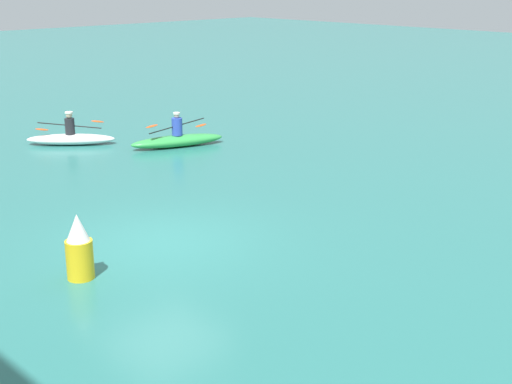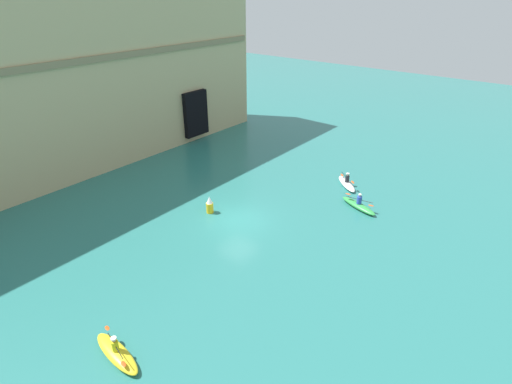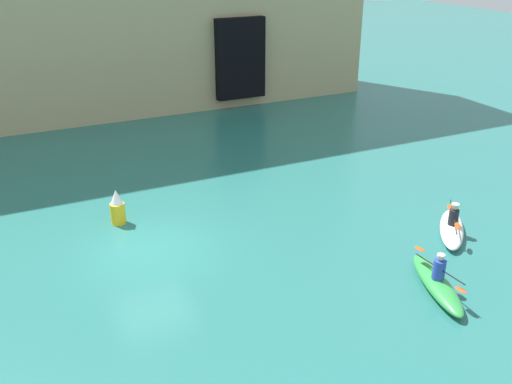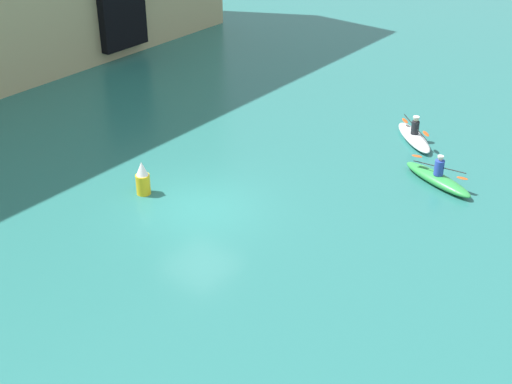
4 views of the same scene
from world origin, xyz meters
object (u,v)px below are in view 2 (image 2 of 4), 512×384
Objects in this scene: kayak_white at (347,183)px; kayak_green at (359,205)px; marker_buoy at (210,205)px; kayak_yellow at (117,353)px.

kayak_white is 3.69m from kayak_green.
kayak_green is (-2.79, -2.42, 0.02)m from kayak_white.
marker_buoy is (-7.31, 8.07, 0.35)m from kayak_green.
kayak_white is at bearing 150.00° from kayak_green.
marker_buoy is (-10.10, 5.65, 0.37)m from kayak_white.
kayak_yellow is 2.50× the size of marker_buoy.
kayak_yellow is at bearing -153.63° from marker_buoy.
marker_buoy is at bearing -118.74° from kayak_green.
kayak_yellow is at bearing -77.91° from kayak_green.
kayak_green reaches higher than kayak_white.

